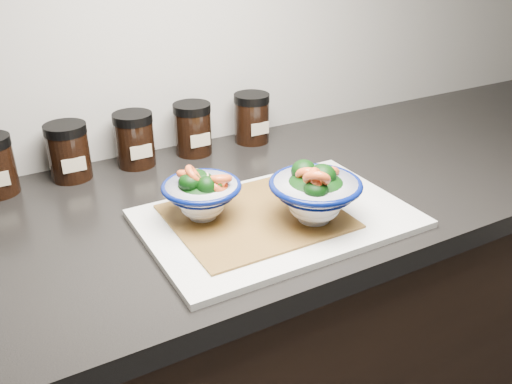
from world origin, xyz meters
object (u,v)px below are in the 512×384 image
cutting_board (277,219)px  spice_jar_b (69,152)px  spice_jar_d (193,129)px  bowl_left (202,194)px  spice_jar_c (135,139)px  spice_jar_e (252,118)px  bowl_right (315,193)px

cutting_board → spice_jar_b: spice_jar_b is taller
spice_jar_d → bowl_left: bearing=-110.8°
cutting_board → spice_jar_d: (-0.00, 0.35, 0.05)m
cutting_board → spice_jar_b: 0.45m
spice_jar_d → spice_jar_c: bearing=180.0°
bowl_left → spice_jar_d: bearing=69.2°
bowl_left → spice_jar_e: size_ratio=1.18×
spice_jar_b → spice_jar_c: 0.13m
cutting_board → spice_jar_d: bearing=90.1°
cutting_board → spice_jar_e: 0.39m
bowl_right → bowl_left: bearing=147.8°
bowl_right → spice_jar_e: bearing=75.5°
cutting_board → bowl_right: bowl_right is taller
spice_jar_b → spice_jar_d: (0.27, 0.00, 0.00)m
cutting_board → spice_jar_e: size_ratio=3.98×
spice_jar_d → spice_jar_e: bearing=0.0°
spice_jar_d → spice_jar_e: size_ratio=1.00×
bowl_left → bowl_right: bowl_right is taller
bowl_right → spice_jar_d: bearing=96.3°
bowl_right → spice_jar_d: (-0.04, 0.40, -0.01)m
bowl_right → spice_jar_b: 0.51m
bowl_left → spice_jar_e: bowl_left is taller
spice_jar_b → cutting_board: bearing=-53.1°
spice_jar_c → spice_jar_e: same height
bowl_right → spice_jar_c: bearing=113.6°
bowl_left → spice_jar_b: (-0.15, 0.30, -0.00)m
spice_jar_c → spice_jar_d: bearing=0.0°
spice_jar_b → spice_jar_e: 0.41m
spice_jar_c → spice_jar_e: 0.28m
spice_jar_b → spice_jar_e: same height
cutting_board → bowl_left: bearing=154.9°
spice_jar_e → cutting_board: bearing=-112.5°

